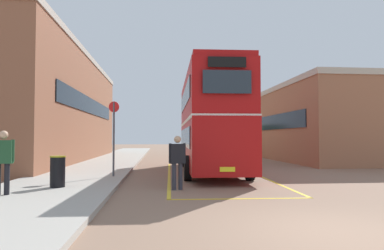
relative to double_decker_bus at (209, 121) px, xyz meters
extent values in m
plane|color=#846651|center=(0.68, 3.56, -2.51)|extent=(135.60, 135.60, 0.00)
cube|color=#A39E93|center=(-5.82, 5.96, -2.44)|extent=(4.00, 57.60, 0.14)
cube|color=brown|center=(-10.39, 8.78, 1.11)|extent=(5.95, 22.68, 7.25)
cube|color=#19232D|center=(-7.39, 8.78, 1.47)|extent=(0.06, 17.24, 1.10)
cube|color=#A89E8E|center=(-10.39, 8.78, 4.91)|extent=(6.07, 22.80, 0.36)
cube|color=#9E6647|center=(10.15, 7.71, 0.09)|extent=(7.94, 13.07, 5.20)
cube|color=#19232D|center=(6.15, 7.71, 0.35)|extent=(0.06, 9.93, 1.10)
cube|color=#BCB29E|center=(10.15, 7.71, 2.87)|extent=(8.06, 13.19, 0.36)
cylinder|color=black|center=(-1.14, 3.32, -2.01)|extent=(0.31, 1.01, 1.00)
cylinder|color=black|center=(1.33, 3.25, -2.01)|extent=(0.31, 1.01, 1.00)
cylinder|color=black|center=(-1.33, -3.25, -2.01)|extent=(0.31, 1.01, 1.00)
cylinder|color=black|center=(1.14, -3.32, -2.01)|extent=(0.31, 1.01, 1.00)
cube|color=#A80F0F|center=(0.00, 0.00, -1.11)|extent=(2.70, 10.66, 2.10)
cube|color=#A80F0F|center=(0.00, 0.00, 0.99)|extent=(2.69, 10.45, 2.10)
cube|color=#A80F0F|center=(0.00, 0.00, 2.14)|extent=(2.60, 10.34, 0.20)
cube|color=white|center=(0.00, 0.00, -0.06)|extent=(2.73, 10.56, 0.14)
cube|color=#232D38|center=(-1.21, 0.04, -0.81)|extent=(0.28, 8.69, 0.84)
cube|color=#232D38|center=(-1.21, 0.04, 1.09)|extent=(0.28, 8.69, 0.84)
cube|color=#232D38|center=(1.21, -0.04, -0.81)|extent=(0.28, 8.69, 0.84)
cube|color=#232D38|center=(1.21, -0.04, 1.09)|extent=(0.28, 8.69, 0.84)
cube|color=#232D38|center=(-0.16, -5.32, 1.09)|extent=(1.67, 0.09, 0.80)
cube|color=black|center=(-0.16, -5.32, 1.77)|extent=(1.32, 0.08, 0.36)
cube|color=#232D38|center=(0.16, 5.32, -0.71)|extent=(1.91, 0.10, 1.00)
cube|color=yellow|center=(-0.16, -5.32, -1.88)|extent=(0.52, 0.05, 0.16)
cylinder|color=black|center=(2.99, 23.36, -2.05)|extent=(0.33, 0.94, 0.92)
cylinder|color=black|center=(5.37, 23.17, -2.05)|extent=(0.33, 0.94, 0.92)
cylinder|color=black|center=(2.52, 17.60, -2.05)|extent=(0.33, 0.94, 0.92)
cylinder|color=black|center=(4.90, 17.40, -2.05)|extent=(0.33, 0.94, 0.92)
cube|color=#1E512D|center=(3.94, 20.38, -0.91)|extent=(3.08, 9.80, 2.60)
cube|color=silver|center=(3.94, 20.38, 0.45)|extent=(2.91, 9.41, 0.12)
cube|color=#232D38|center=(2.77, 20.48, -0.56)|extent=(0.65, 7.69, 0.96)
cube|color=#232D38|center=(5.12, 20.29, -0.56)|extent=(0.65, 7.69, 0.96)
cube|color=#232D38|center=(4.33, 25.21, -0.61)|extent=(1.85, 0.19, 1.10)
cylinder|color=#2D2D38|center=(-1.75, -5.50, -2.09)|extent=(0.14, 0.14, 0.86)
cylinder|color=#2D2D38|center=(-1.97, -5.57, -2.09)|extent=(0.14, 0.14, 0.86)
cube|color=black|center=(-1.86, -5.53, -1.34)|extent=(0.54, 0.37, 0.64)
cylinder|color=black|center=(-1.62, -5.45, -1.31)|extent=(0.09, 0.09, 0.61)
cylinder|color=black|center=(-2.10, -5.61, -1.31)|extent=(0.09, 0.09, 0.61)
sphere|color=tan|center=(-1.85, -5.55, -0.87)|extent=(0.23, 0.23, 0.23)
cylinder|color=black|center=(-6.59, -6.92, -1.95)|extent=(0.14, 0.14, 0.85)
cube|color=#1E4728|center=(-6.70, -6.93, -1.20)|extent=(0.51, 0.26, 0.64)
cylinder|color=#1E4728|center=(-6.45, -6.91, -1.17)|extent=(0.09, 0.09, 0.61)
sphere|color=tan|center=(-6.70, -6.91, -0.74)|extent=(0.23, 0.23, 0.23)
cylinder|color=black|center=(-5.64, -5.54, -1.90)|extent=(0.46, 0.46, 0.94)
cylinder|color=olive|center=(-5.64, -5.54, -1.41)|extent=(0.48, 0.48, 0.04)
cylinder|color=#4C4C51|center=(-4.29, -2.58, -0.88)|extent=(0.08, 0.08, 2.99)
cylinder|color=red|center=(-4.29, -2.58, 0.44)|extent=(0.43, 0.13, 0.44)
cube|color=gold|center=(-1.99, -1.00, -2.51)|extent=(0.49, 12.59, 0.01)
cube|color=gold|center=(1.99, -1.12, -2.51)|extent=(0.49, 12.59, 0.01)
cube|color=gold|center=(-0.18, -7.36, -2.51)|extent=(4.11, 0.24, 0.01)
camera|label=1|loc=(-2.44, -16.82, -0.81)|focal=32.30mm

